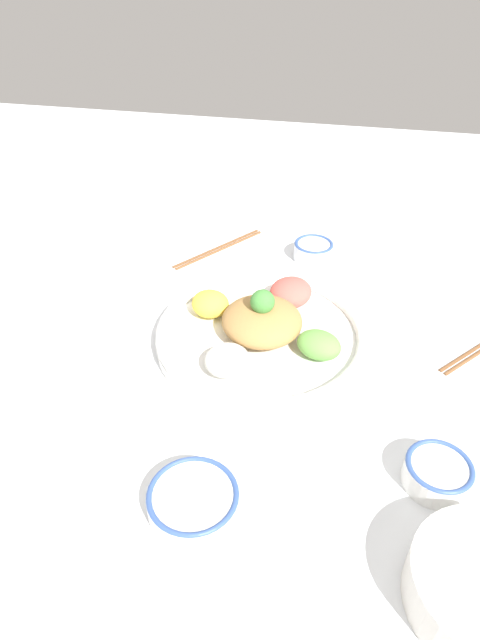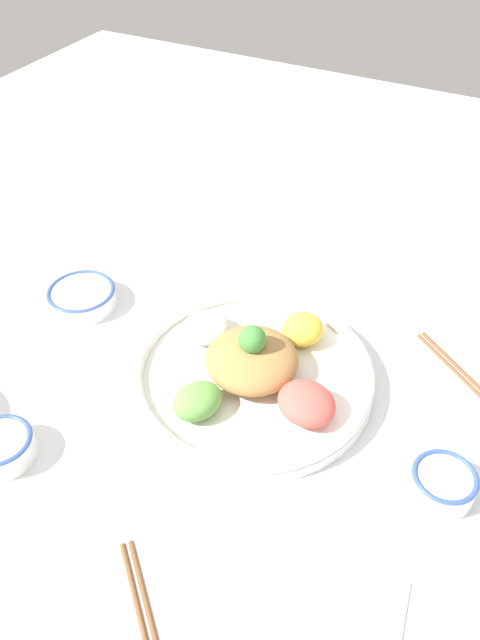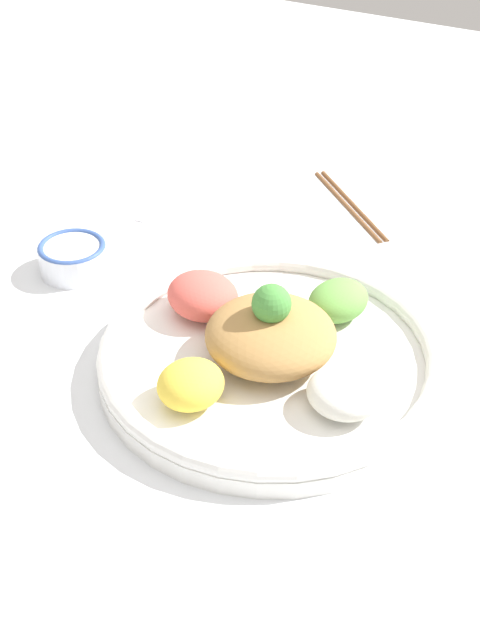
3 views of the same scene
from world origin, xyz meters
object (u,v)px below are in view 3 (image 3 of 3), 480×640
(salad_platter, at_px, (268,351))
(sauce_bowl_red, at_px, (73,256))
(chopsticks_pair_near, at_px, (350,204))
(serving_spoon_main, at_px, (140,219))

(salad_platter, relative_size, sauce_bowl_red, 4.35)
(salad_platter, distance_m, sauce_bowl_red, 0.30)
(salad_platter, relative_size, chopsticks_pair_near, 2.23)
(sauce_bowl_red, height_order, serving_spoon_main, sauce_bowl_red)
(salad_platter, xyz_separation_m, serving_spoon_main, (-0.29, 0.20, -0.02))
(salad_platter, xyz_separation_m, chopsticks_pair_near, (-0.06, 0.37, -0.02))
(salad_platter, distance_m, chopsticks_pair_near, 0.38)
(serving_spoon_main, bearing_deg, chopsticks_pair_near, -61.27)
(chopsticks_pair_near, bearing_deg, sauce_bowl_red, -85.15)
(chopsticks_pair_near, height_order, serving_spoon_main, chopsticks_pair_near)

